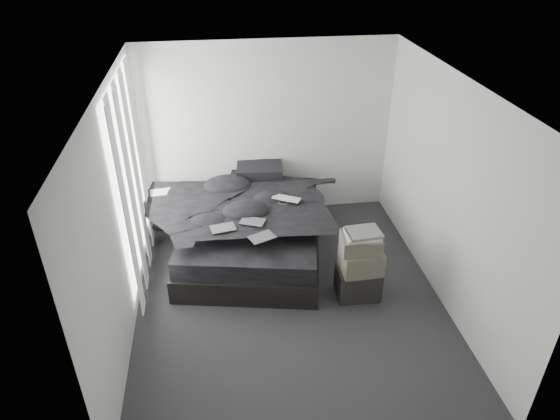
{
  "coord_description": "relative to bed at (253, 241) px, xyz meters",
  "views": [
    {
      "loc": [
        -0.74,
        -4.61,
        4.01
      ],
      "look_at": [
        0.0,
        0.8,
        0.75
      ],
      "focal_mm": 32.0,
      "sensor_mm": 36.0,
      "label": 1
    }
  ],
  "objects": [
    {
      "name": "floor",
      "position": [
        0.34,
        -1.02,
        -0.16
      ],
      "size": [
        3.6,
        4.2,
        0.01
      ],
      "primitive_type": "cube",
      "color": "#2D2D2F",
      "rests_on": "ground"
    },
    {
      "name": "wall_right",
      "position": [
        2.14,
        -1.02,
        1.14
      ],
      "size": [
        0.01,
        4.2,
        2.6
      ],
      "primitive_type": "cube",
      "color": "silver",
      "rests_on": "ground"
    },
    {
      "name": "pillow_lower",
      "position": [
        0.12,
        0.9,
        0.49
      ],
      "size": [
        0.78,
        0.6,
        0.16
      ],
      "primitive_type": "cube",
      "rotation": [
        0.0,
        0.0,
        -0.19
      ],
      "color": "black",
      "rests_on": "mattress"
    },
    {
      "name": "box_mid",
      "position": [
        1.18,
        -1.1,
        0.35
      ],
      "size": [
        0.48,
        0.39,
        0.28
      ],
      "primitive_type": "cube",
      "rotation": [
        0.0,
        0.0,
        0.04
      ],
      "color": "#5B5848",
      "rests_on": "box_lower"
    },
    {
      "name": "bed",
      "position": [
        0.0,
        0.0,
        0.0
      ],
      "size": [
        2.18,
        2.62,
        0.32
      ],
      "primitive_type": "cube",
      "rotation": [
        0.0,
        0.0,
        -0.19
      ],
      "color": "black",
      "rests_on": "floor"
    },
    {
      "name": "floor_books",
      "position": [
        -0.71,
        0.13,
        -0.09
      ],
      "size": [
        0.15,
        0.21,
        0.14
      ],
      "primitive_type": "cube",
      "rotation": [
        0.0,
        0.0,
        0.06
      ],
      "color": "black",
      "rests_on": "floor"
    },
    {
      "name": "wall_left",
      "position": [
        -1.46,
        -1.02,
        1.14
      ],
      "size": [
        0.01,
        4.2,
        2.6
      ],
      "primitive_type": "cube",
      "color": "silver",
      "rests_on": "ground"
    },
    {
      "name": "window_left",
      "position": [
        -1.44,
        -0.12,
        1.19
      ],
      "size": [
        0.02,
        2.0,
        2.3
      ],
      "primitive_type": "cube",
      "color": "white",
      "rests_on": "wall_left"
    },
    {
      "name": "ceiling",
      "position": [
        0.34,
        -1.02,
        2.44
      ],
      "size": [
        3.6,
        4.2,
        0.01
      ],
      "primitive_type": "cube",
      "color": "white",
      "rests_on": "ground"
    },
    {
      "name": "box_lower",
      "position": [
        1.17,
        -1.09,
        0.03
      ],
      "size": [
        0.51,
        0.41,
        0.37
      ],
      "primitive_type": "cube",
      "rotation": [
        0.0,
        0.0,
        -0.03
      ],
      "color": "black",
      "rests_on": "floor"
    },
    {
      "name": "mattress",
      "position": [
        0.0,
        0.0,
        0.28
      ],
      "size": [
        2.1,
        2.55,
        0.25
      ],
      "primitive_type": "cube",
      "rotation": [
        0.0,
        0.0,
        -0.19
      ],
      "color": "black",
      "rests_on": "bed"
    },
    {
      "name": "art_book_snake",
      "position": [
        1.18,
        -1.1,
        0.75
      ],
      "size": [
        0.39,
        0.32,
        0.03
      ],
      "primitive_type": "cube",
      "rotation": [
        0.0,
        0.0,
        0.07
      ],
      "color": "silver",
      "rests_on": "art_book_white"
    },
    {
      "name": "pillow_upper",
      "position": [
        0.19,
        0.86,
        0.64
      ],
      "size": [
        0.69,
        0.51,
        0.15
      ],
      "primitive_type": "cube",
      "rotation": [
        0.0,
        0.0,
        -0.09
      ],
      "color": "black",
      "rests_on": "pillow_lower"
    },
    {
      "name": "side_stand",
      "position": [
        -1.22,
        0.52,
        0.2
      ],
      "size": [
        0.41,
        0.41,
        0.72
      ],
      "primitive_type": "cylinder",
      "rotation": [
        0.0,
        0.0,
        -0.05
      ],
      "color": "black",
      "rests_on": "floor"
    },
    {
      "name": "wall_back",
      "position": [
        0.34,
        1.08,
        1.14
      ],
      "size": [
        3.6,
        0.01,
        2.6
      ],
      "primitive_type": "cube",
      "color": "silver",
      "rests_on": "ground"
    },
    {
      "name": "comic_a",
      "position": [
        -0.4,
        -0.56,
        0.68
      ],
      "size": [
        0.33,
        0.24,
        0.01
      ],
      "primitive_type": "cube",
      "rotation": [
        0.0,
        0.0,
        0.19
      ],
      "color": "black",
      "rests_on": "duvet"
    },
    {
      "name": "comic_b",
      "position": [
        -0.03,
        -0.45,
        0.69
      ],
      "size": [
        0.35,
        0.29,
        0.01
      ],
      "primitive_type": "cube",
      "rotation": [
        0.0,
        0.0,
        -0.4
      ],
      "color": "black",
      "rests_on": "duvet"
    },
    {
      "name": "comic_c",
      "position": [
        0.05,
        -0.82,
        0.7
      ],
      "size": [
        0.35,
        0.3,
        0.01
      ],
      "primitive_type": "cube",
      "rotation": [
        0.0,
        0.0,
        0.42
      ],
      "color": "black",
      "rests_on": "duvet"
    },
    {
      "name": "curtain_left",
      "position": [
        -1.39,
        -0.12,
        1.12
      ],
      "size": [
        0.06,
        2.12,
        2.48
      ],
      "primitive_type": "cube",
      "color": "white",
      "rests_on": "wall_left"
    },
    {
      "name": "laptop",
      "position": [
        0.43,
        -0.03,
        0.69
      ],
      "size": [
        0.44,
        0.39,
        0.03
      ],
      "primitive_type": "imported",
      "rotation": [
        0.0,
        0.0,
        -0.51
      ],
      "color": "silver",
      "rests_on": "duvet"
    },
    {
      "name": "box_upper",
      "position": [
        1.16,
        -1.09,
        0.59
      ],
      "size": [
        0.48,
        0.4,
        0.2
      ],
      "primitive_type": "cube",
      "rotation": [
        0.0,
        0.0,
        -0.08
      ],
      "color": "#5B5848",
      "rests_on": "box_mid"
    },
    {
      "name": "wall_front",
      "position": [
        0.34,
        -3.12,
        1.14
      ],
      "size": [
        3.6,
        0.01,
        2.6
      ],
      "primitive_type": "cube",
      "color": "silver",
      "rests_on": "ground"
    },
    {
      "name": "duvet",
      "position": [
        -0.01,
        -0.06,
        0.54
      ],
      "size": [
        2.07,
        2.28,
        0.27
      ],
      "primitive_type": "imported",
      "rotation": [
        0.0,
        0.0,
        -0.19
      ],
      "color": "black",
      "rests_on": "mattress"
    },
    {
      "name": "papers",
      "position": [
        -1.21,
        0.51,
        0.57
      ],
      "size": [
        0.3,
        0.24,
        0.01
      ],
      "primitive_type": "cube",
      "rotation": [
        0.0,
        0.0,
        0.13
      ],
      "color": "white",
      "rests_on": "side_stand"
    },
    {
      "name": "art_book_white",
      "position": [
        1.17,
        -1.09,
        0.71
      ],
      "size": [
        0.39,
        0.32,
        0.04
      ],
      "primitive_type": "cube",
      "rotation": [
        0.0,
        0.0,
        -0.03
      ],
      "color": "silver",
      "rests_on": "box_upper"
    }
  ]
}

